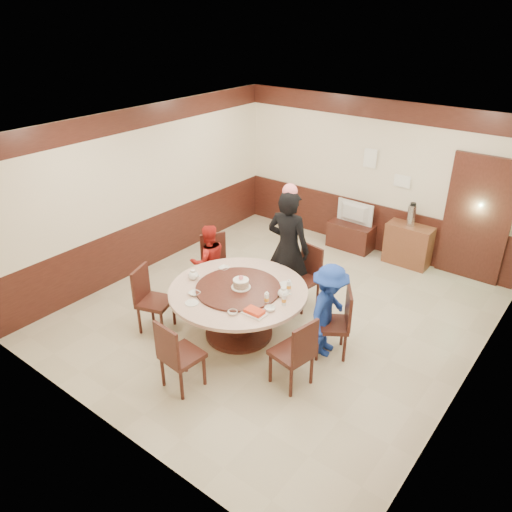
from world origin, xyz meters
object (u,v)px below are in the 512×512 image
Objects in this scene: side_cabinet at (408,245)px; birthday_cake at (241,283)px; tv_stand at (351,236)px; thermos at (412,215)px; person_blue at (329,311)px; person_red at (209,261)px; television at (353,213)px; person_standing at (288,249)px; banquet_table at (238,303)px; shrimp_platter at (254,312)px.

birthday_cake is at bearing -105.65° from side_cabinet.
tv_stand is 1.30m from thermos.
birthday_cake is at bearing 99.93° from person_blue.
person_red is 3.12m from television.
birthday_cake is 0.34× the size of side_cabinet.
side_cabinet is at bearing -6.14° from person_blue.
person_red is 1.66× the size of television.
person_standing is 2.60m from thermos.
banquet_table is at bearing 100.32° from person_blue.
side_cabinet is 0.57m from thermos.
tv_stand is at bearing 92.18° from birthday_cake.
person_red is 1.53× the size of side_cabinet.
television reaches higher than banquet_table.
person_blue is at bearing 117.05° from person_red.
tv_stand is (-0.14, 2.39, -0.69)m from person_standing.
person_red is at bearing -124.63° from thermos.
banquet_table reaches higher than tv_stand.
person_red is at bearing 152.53° from banquet_table.
person_blue is 1.01m from shrimp_platter.
side_cabinet is (2.09, 3.00, -0.24)m from person_red.
shrimp_platter is at bearing -96.59° from thermos.
shrimp_platter is 0.35× the size of tv_stand.
person_blue reaches higher than thermos.
thermos reaches higher than side_cabinet.
person_blue reaches higher than banquet_table.
thermos is (2.07, 3.00, 0.33)m from person_red.
person_standing is at bearing 87.81° from banquet_table.
tv_stand is at bearing -0.00° from television.
tv_stand is 1.13m from side_cabinet.
person_blue is (2.26, -0.13, 0.05)m from person_red.
side_cabinet is at bearing 175.52° from person_red.
side_cabinet is (1.12, 0.03, -0.34)m from television.
television is at bearing 91.63° from banquet_table.
person_blue is at bearing 50.18° from shrimp_platter.
banquet_table is 1.21m from person_red.
person_blue is 3.15m from side_cabinet.
television is 1.13m from thermos.
person_red is 2.26m from person_blue.
shrimp_platter is at bearing 101.45° from television.
birthday_cake is (-1.16, -0.40, 0.18)m from person_blue.
birthday_cake reaches higher than side_cabinet.
banquet_table reaches higher than side_cabinet.
shrimp_platter is at bearing 102.33° from person_standing.
person_red reaches higher than banquet_table.
banquet_table is 7.11× the size of birthday_cake.
banquet_table is 5.04× the size of thermos.
television is at bearing 13.40° from person_blue.
thermos is at bearing 1.56° from tv_stand.
side_cabinet reaches higher than tv_stand.
side_cabinet is (0.98, 2.42, -0.56)m from person_standing.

